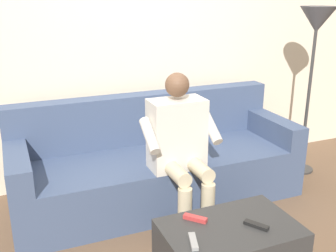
{
  "coord_description": "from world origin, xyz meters",
  "views": [
    {
      "loc": [
        1.11,
        2.8,
        1.7
      ],
      "look_at": [
        0.0,
        0.11,
        0.73
      ],
      "focal_mm": 43.06,
      "sensor_mm": 36.0,
      "label": 1
    }
  ],
  "objects_px": {
    "person_solo_seated": "(180,143)",
    "floor_lamp": "(316,31)",
    "remote_black": "(256,225)",
    "remote_red": "(195,218)",
    "couch": "(157,165)",
    "remote_gray": "(193,241)"
  },
  "relations": [
    {
      "from": "person_solo_seated",
      "to": "floor_lamp",
      "type": "relative_size",
      "value": 0.73
    },
    {
      "from": "person_solo_seated",
      "to": "remote_black",
      "type": "height_order",
      "value": "person_solo_seated"
    },
    {
      "from": "remote_red",
      "to": "couch",
      "type": "bearing_deg",
      "value": -50.84
    },
    {
      "from": "person_solo_seated",
      "to": "remote_red",
      "type": "relative_size",
      "value": 8.0
    },
    {
      "from": "person_solo_seated",
      "to": "couch",
      "type": "bearing_deg",
      "value": -85.92
    },
    {
      "from": "remote_red",
      "to": "remote_gray",
      "type": "distance_m",
      "value": 0.23
    },
    {
      "from": "couch",
      "to": "remote_gray",
      "type": "distance_m",
      "value": 1.3
    },
    {
      "from": "remote_black",
      "to": "remote_red",
      "type": "bearing_deg",
      "value": 23.67
    },
    {
      "from": "remote_red",
      "to": "remote_black",
      "type": "height_order",
      "value": "remote_red"
    },
    {
      "from": "person_solo_seated",
      "to": "remote_black",
      "type": "xyz_separation_m",
      "value": [
        -0.11,
        0.85,
        -0.23
      ]
    },
    {
      "from": "remote_red",
      "to": "remote_gray",
      "type": "height_order",
      "value": "remote_red"
    },
    {
      "from": "remote_black",
      "to": "remote_gray",
      "type": "distance_m",
      "value": 0.41
    },
    {
      "from": "remote_gray",
      "to": "remote_black",
      "type": "bearing_deg",
      "value": -71.89
    },
    {
      "from": "couch",
      "to": "remote_black",
      "type": "bearing_deg",
      "value": 96.11
    },
    {
      "from": "person_solo_seated",
      "to": "remote_red",
      "type": "distance_m",
      "value": 0.71
    },
    {
      "from": "remote_black",
      "to": "remote_gray",
      "type": "bearing_deg",
      "value": 58.04
    },
    {
      "from": "floor_lamp",
      "to": "person_solo_seated",
      "type": "bearing_deg",
      "value": 14.09
    },
    {
      "from": "person_solo_seated",
      "to": "remote_black",
      "type": "relative_size",
      "value": 7.93
    },
    {
      "from": "remote_red",
      "to": "floor_lamp",
      "type": "distance_m",
      "value": 2.19
    },
    {
      "from": "remote_black",
      "to": "remote_gray",
      "type": "relative_size",
      "value": 0.98
    },
    {
      "from": "remote_black",
      "to": "floor_lamp",
      "type": "bearing_deg",
      "value": -81.1
    },
    {
      "from": "couch",
      "to": "remote_gray",
      "type": "bearing_deg",
      "value": 77.87
    }
  ]
}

